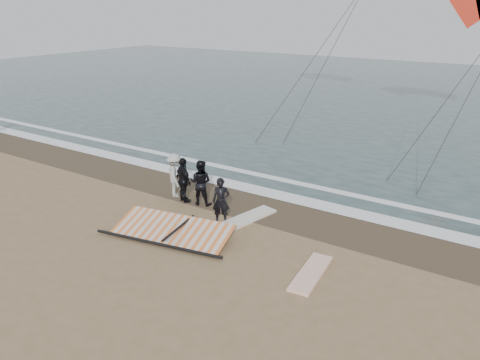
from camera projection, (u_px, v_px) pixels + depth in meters
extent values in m
plane|color=#8C704C|center=(205.00, 260.00, 14.61)|extent=(120.00, 120.00, 0.00)
cube|color=#233838|center=(435.00, 97.00, 40.51)|extent=(120.00, 54.00, 0.02)
cube|color=#4C3D2B|center=(275.00, 210.00, 18.14)|extent=(120.00, 2.80, 0.01)
cube|color=white|center=(291.00, 198.00, 19.23)|extent=(120.00, 0.90, 0.01)
cube|color=white|center=(309.00, 185.00, 20.56)|extent=(120.00, 0.45, 0.01)
imported|color=black|center=(221.00, 201.00, 16.82)|extent=(0.75, 0.67, 1.72)
cube|color=white|center=(311.00, 273.00, 13.81)|extent=(0.87, 2.34, 0.09)
cube|color=beige|center=(246.00, 218.00, 17.32)|extent=(1.25, 2.67, 0.11)
imported|color=black|center=(201.00, 182.00, 18.40)|extent=(1.06, 0.93, 1.84)
imported|color=black|center=(184.00, 180.00, 18.59)|extent=(1.18, 0.85, 1.86)
imported|color=#A5A6A1|center=(175.00, 175.00, 19.19)|extent=(1.34, 1.31, 1.84)
cube|color=black|center=(179.00, 228.00, 16.58)|extent=(2.89, 1.15, 0.11)
cube|color=orange|center=(172.00, 230.00, 15.92)|extent=(4.33, 2.28, 0.43)
cylinder|color=black|center=(157.00, 244.00, 15.37)|extent=(4.71, 0.93, 0.11)
cylinder|color=black|center=(179.00, 228.00, 15.71)|extent=(0.44, 2.04, 0.09)
cylinder|color=#262626|center=(458.00, 85.00, 23.84)|extent=(0.04, 0.04, 14.34)
cylinder|color=#262626|center=(472.00, 87.00, 23.05)|extent=(0.04, 0.04, 14.99)
cylinder|color=#262626|center=(317.00, 54.00, 29.27)|extent=(0.04, 0.04, 14.60)
cylinder|color=#262626|center=(330.00, 54.00, 29.18)|extent=(0.04, 0.04, 13.92)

